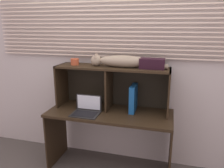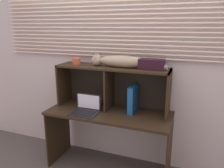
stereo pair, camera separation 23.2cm
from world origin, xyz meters
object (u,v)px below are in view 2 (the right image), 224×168
at_px(cat, 120,61).
at_px(storage_box, 152,64).
at_px(binder_upright, 133,99).
at_px(small_basket, 76,61).
at_px(book_stack, 92,104).
at_px(laptop, 86,109).

relative_size(cat, storage_box, 3.26).
xyz_separation_m(binder_upright, small_basket, (-0.71, 0.00, 0.39)).
xyz_separation_m(book_stack, small_basket, (-0.20, 0.00, 0.51)).
distance_m(cat, storage_box, 0.35).
bearing_deg(book_stack, laptop, -85.40).
bearing_deg(cat, book_stack, -179.92).
relative_size(binder_upright, small_basket, 3.14).
distance_m(book_stack, small_basket, 0.55).
bearing_deg(book_stack, storage_box, 0.04).
bearing_deg(cat, small_basket, -180.00).
distance_m(cat, binder_upright, 0.45).
xyz_separation_m(binder_upright, storage_box, (0.19, 0.00, 0.41)).
bearing_deg(storage_box, book_stack, -179.96).
xyz_separation_m(laptop, binder_upright, (0.49, 0.21, 0.11)).
xyz_separation_m(binder_upright, book_stack, (-0.51, -0.00, -0.12)).
xyz_separation_m(book_stack, storage_box, (0.70, 0.00, 0.53)).
bearing_deg(storage_box, small_basket, 180.00).
height_order(laptop, binder_upright, binder_upright).
bearing_deg(storage_box, binder_upright, 180.00).
height_order(cat, binder_upright, cat).
bearing_deg(small_basket, binder_upright, 0.00).
xyz_separation_m(laptop, storage_box, (0.69, 0.21, 0.52)).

